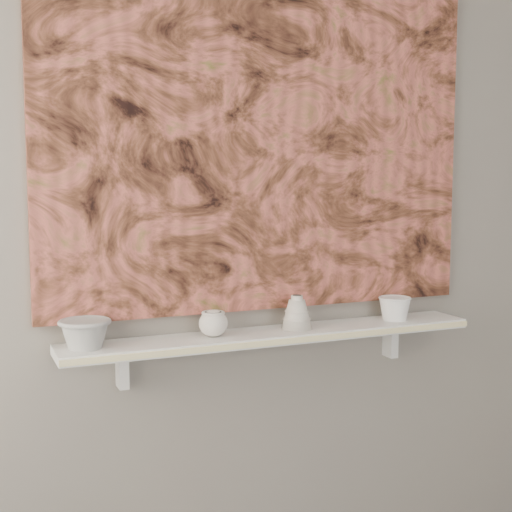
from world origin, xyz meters
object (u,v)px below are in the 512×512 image
bell_vessel (297,312)px  bowl_white (395,308)px  shelf (275,335)px  bowl_grey (85,333)px  cup_cream (213,323)px  painting (265,143)px

bell_vessel → bowl_white: 0.38m
shelf → bowl_grey: size_ratio=9.10×
cup_cream → shelf: bearing=0.0°
bell_vessel → bowl_white: bearing=0.0°
shelf → cup_cream: cup_cream is taller
bowl_grey → cup_cream: (0.40, 0.00, -0.00)m
bowl_grey → bowl_white: size_ratio=1.35×
bowl_grey → bell_vessel: 0.69m
bell_vessel → bowl_white: bell_vessel is taller
painting → bell_vessel: painting is taller
shelf → bowl_grey: bowl_grey is taller
bowl_grey → bowl_white: bearing=0.0°
painting → bowl_white: painting is taller
shelf → bell_vessel: bearing=0.0°
painting → bell_vessel: (0.08, -0.08, -0.55)m
bowl_grey → bell_vessel: (0.69, 0.00, 0.01)m
bowl_grey → cup_cream: 0.40m
shelf → bell_vessel: 0.11m
bell_vessel → painting: bearing=134.1°
cup_cream → bell_vessel: bearing=0.0°
painting → bowl_white: 0.74m
shelf → cup_cream: (-0.21, 0.00, 0.06)m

